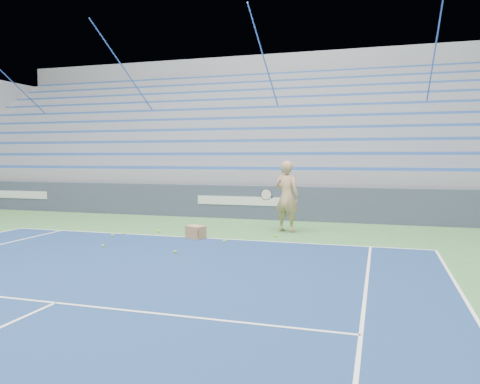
# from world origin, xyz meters

# --- Properties ---
(sponsor_barrier) EXTENTS (30.00, 0.32, 1.10)m
(sponsor_barrier) POSITION_xyz_m (0.00, 15.88, 0.55)
(sponsor_barrier) COLOR #3B4259
(sponsor_barrier) RESTS_ON ground
(bleachers) EXTENTS (31.00, 9.15, 7.30)m
(bleachers) POSITION_xyz_m (0.00, 21.60, 2.36)
(bleachers) COLOR gray
(bleachers) RESTS_ON ground
(tennis_player) EXTENTS (1.01, 0.95, 1.94)m
(tennis_player) POSITION_xyz_m (1.87, 13.55, 0.97)
(tennis_player) COLOR tan
(tennis_player) RESTS_ON ground
(ball_box) EXTENTS (0.53, 0.47, 0.33)m
(ball_box) POSITION_xyz_m (-0.09, 11.80, 0.16)
(ball_box) COLOR tan
(ball_box) RESTS_ON ground
(tennis_ball_0) EXTENTS (0.07, 0.07, 0.07)m
(tennis_ball_0) POSITION_xyz_m (1.76, 12.61, 0.03)
(tennis_ball_0) COLOR #A8D72C
(tennis_ball_0) RESTS_ON ground
(tennis_ball_1) EXTENTS (0.07, 0.07, 0.07)m
(tennis_ball_1) POSITION_xyz_m (-2.18, 11.88, 0.03)
(tennis_ball_1) COLOR #A8D72C
(tennis_ball_1) RESTS_ON ground
(tennis_ball_2) EXTENTS (0.07, 0.07, 0.07)m
(tennis_ball_2) POSITION_xyz_m (0.17, 10.00, 0.03)
(tennis_ball_2) COLOR #A8D72C
(tennis_ball_2) RESTS_ON ground
(tennis_ball_3) EXTENTS (0.07, 0.07, 0.07)m
(tennis_ball_3) POSITION_xyz_m (-2.23, 11.43, 0.03)
(tennis_ball_3) COLOR #A8D72C
(tennis_ball_3) RESTS_ON ground
(tennis_ball_4) EXTENTS (0.07, 0.07, 0.07)m
(tennis_ball_4) POSITION_xyz_m (0.77, 11.49, 0.03)
(tennis_ball_4) COLOR #A8D72C
(tennis_ball_4) RESTS_ON ground
(tennis_ball_5) EXTENTS (0.07, 0.07, 0.07)m
(tennis_ball_5) POSITION_xyz_m (-1.67, 10.13, 0.03)
(tennis_ball_5) COLOR #A8D72C
(tennis_ball_5) RESTS_ON ground
(tennis_ball_6) EXTENTS (0.07, 0.07, 0.07)m
(tennis_ball_6) POSITION_xyz_m (-1.41, 12.42, 0.03)
(tennis_ball_6) COLOR #A8D72C
(tennis_ball_6) RESTS_ON ground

